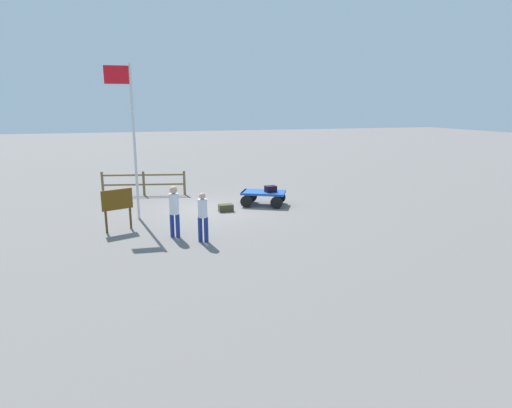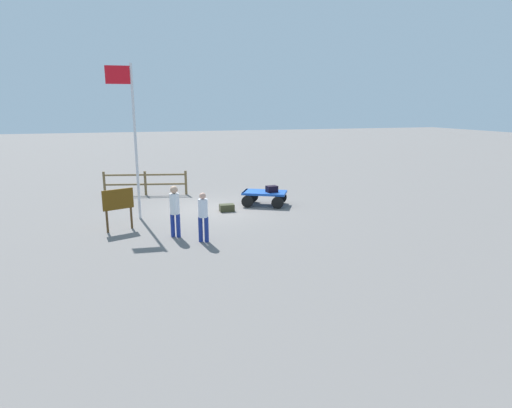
{
  "view_description": "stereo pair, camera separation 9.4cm",
  "coord_description": "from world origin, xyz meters",
  "px_view_note": "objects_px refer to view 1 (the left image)",
  "views": [
    {
      "loc": [
        3.47,
        17.4,
        4.29
      ],
      "look_at": [
        -0.11,
        6.0,
        1.54
      ],
      "focal_mm": 29.76,
      "sensor_mm": 36.0,
      "label": 1
    },
    {
      "loc": [
        3.38,
        17.42,
        4.29
      ],
      "look_at": [
        -0.11,
        6.0,
        1.54
      ],
      "focal_mm": 29.76,
      "sensor_mm": 36.0,
      "label": 2
    }
  ],
  "objects_px": {
    "flagpole": "(131,129)",
    "suitcase_dark": "(226,208)",
    "suitcase_navy": "(271,189)",
    "worker_trailing": "(174,208)",
    "worker_lead": "(203,214)",
    "signboard": "(117,203)",
    "luggage_cart": "(263,195)"
  },
  "relations": [
    {
      "from": "suitcase_dark",
      "to": "flagpole",
      "type": "relative_size",
      "value": 0.11
    },
    {
      "from": "signboard",
      "to": "flagpole",
      "type": "bearing_deg",
      "value": -112.73
    },
    {
      "from": "luggage_cart",
      "to": "suitcase_navy",
      "type": "relative_size",
      "value": 4.34
    },
    {
      "from": "suitcase_navy",
      "to": "suitcase_dark",
      "type": "distance_m",
      "value": 2.25
    },
    {
      "from": "suitcase_dark",
      "to": "worker_lead",
      "type": "bearing_deg",
      "value": 66.51
    },
    {
      "from": "suitcase_navy",
      "to": "suitcase_dark",
      "type": "bearing_deg",
      "value": 10.2
    },
    {
      "from": "suitcase_navy",
      "to": "worker_trailing",
      "type": "distance_m",
      "value": 5.73
    },
    {
      "from": "suitcase_navy",
      "to": "worker_lead",
      "type": "distance_m",
      "value": 5.66
    },
    {
      "from": "luggage_cart",
      "to": "suitcase_dark",
      "type": "distance_m",
      "value": 1.96
    },
    {
      "from": "suitcase_navy",
      "to": "worker_trailing",
      "type": "xyz_separation_m",
      "value": [
        4.6,
        3.41,
        0.25
      ]
    },
    {
      "from": "worker_trailing",
      "to": "signboard",
      "type": "distance_m",
      "value": 2.26
    },
    {
      "from": "flagpole",
      "to": "suitcase_dark",
      "type": "bearing_deg",
      "value": -177.62
    },
    {
      "from": "flagpole",
      "to": "worker_lead",
      "type": "bearing_deg",
      "value": 118.33
    },
    {
      "from": "suitcase_dark",
      "to": "signboard",
      "type": "distance_m",
      "value": 4.67
    },
    {
      "from": "suitcase_dark",
      "to": "worker_trailing",
      "type": "distance_m",
      "value": 4.01
    },
    {
      "from": "worker_trailing",
      "to": "flagpole",
      "type": "xyz_separation_m",
      "value": [
        1.17,
        -2.88,
        2.46
      ]
    },
    {
      "from": "worker_lead",
      "to": "worker_trailing",
      "type": "height_order",
      "value": "worker_trailing"
    },
    {
      "from": "suitcase_dark",
      "to": "worker_trailing",
      "type": "relative_size",
      "value": 0.35
    },
    {
      "from": "signboard",
      "to": "suitcase_dark",
      "type": "bearing_deg",
      "value": -158.65
    },
    {
      "from": "worker_lead",
      "to": "worker_trailing",
      "type": "distance_m",
      "value": 1.14
    },
    {
      "from": "luggage_cart",
      "to": "worker_lead",
      "type": "bearing_deg",
      "value": 51.58
    },
    {
      "from": "flagpole",
      "to": "signboard",
      "type": "relative_size",
      "value": 3.92
    },
    {
      "from": "suitcase_navy",
      "to": "signboard",
      "type": "bearing_deg",
      "value": 17.78
    },
    {
      "from": "worker_lead",
      "to": "signboard",
      "type": "bearing_deg",
      "value": -39.43
    },
    {
      "from": "luggage_cart",
      "to": "suitcase_navy",
      "type": "xyz_separation_m",
      "value": [
        -0.28,
        0.22,
        0.31
      ]
    },
    {
      "from": "flagpole",
      "to": "signboard",
      "type": "xyz_separation_m",
      "value": [
        0.64,
        1.52,
        -2.48
      ]
    },
    {
      "from": "worker_lead",
      "to": "signboard",
      "type": "height_order",
      "value": "worker_lead"
    },
    {
      "from": "luggage_cart",
      "to": "flagpole",
      "type": "height_order",
      "value": "flagpole"
    },
    {
      "from": "suitcase_navy",
      "to": "flagpole",
      "type": "relative_size",
      "value": 0.09
    },
    {
      "from": "suitcase_navy",
      "to": "signboard",
      "type": "relative_size",
      "value": 0.34
    },
    {
      "from": "suitcase_dark",
      "to": "signboard",
      "type": "relative_size",
      "value": 0.41
    },
    {
      "from": "suitcase_dark",
      "to": "flagpole",
      "type": "distance_m",
      "value": 4.94
    }
  ]
}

